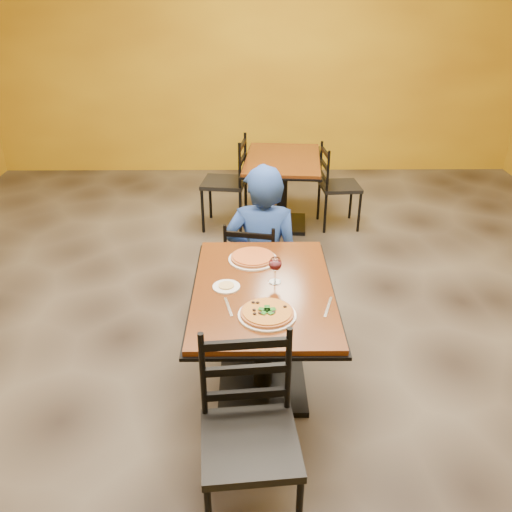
{
  "coord_description": "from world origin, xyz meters",
  "views": [
    {
      "loc": [
        -0.06,
        -3.11,
        2.3
      ],
      "look_at": [
        -0.04,
        -0.3,
        0.85
      ],
      "focal_mm": 36.65,
      "sensor_mm": 36.0,
      "label": 1
    }
  ],
  "objects_px": {
    "plate_main": "(267,315)",
    "wine_glass": "(275,269)",
    "table_second": "(282,176)",
    "side_plate": "(226,287)",
    "table_main": "(263,315)",
    "pizza_main": "(267,312)",
    "diner": "(263,238)",
    "chair_main_far": "(254,269)",
    "pizza_far": "(253,257)",
    "chair_main_near": "(250,445)",
    "plate_far": "(253,259)",
    "chair_second_left": "(224,183)",
    "chair_second_right": "(340,187)"
  },
  "relations": [
    {
      "from": "chair_main_far",
      "to": "chair_second_left",
      "type": "distance_m",
      "value": 1.76
    },
    {
      "from": "chair_main_far",
      "to": "pizza_main",
      "type": "distance_m",
      "value": 1.19
    },
    {
      "from": "diner",
      "to": "chair_main_far",
      "type": "bearing_deg",
      "value": 70.64
    },
    {
      "from": "table_second",
      "to": "wine_glass",
      "type": "height_order",
      "value": "wine_glass"
    },
    {
      "from": "pizza_main",
      "to": "plate_far",
      "type": "distance_m",
      "value": 0.64
    },
    {
      "from": "table_main",
      "to": "plate_far",
      "type": "height_order",
      "value": "plate_far"
    },
    {
      "from": "pizza_main",
      "to": "chair_main_far",
      "type": "bearing_deg",
      "value": 93.35
    },
    {
      "from": "table_main",
      "to": "plate_main",
      "type": "distance_m",
      "value": 0.36
    },
    {
      "from": "chair_main_far",
      "to": "plate_main",
      "type": "relative_size",
      "value": 2.69
    },
    {
      "from": "side_plate",
      "to": "chair_second_left",
      "type": "bearing_deg",
      "value": 93.05
    },
    {
      "from": "plate_main",
      "to": "wine_glass",
      "type": "xyz_separation_m",
      "value": [
        0.06,
        0.35,
        0.08
      ]
    },
    {
      "from": "diner",
      "to": "wine_glass",
      "type": "xyz_separation_m",
      "value": [
        0.05,
        -0.94,
        0.25
      ]
    },
    {
      "from": "chair_main_far",
      "to": "pizza_far",
      "type": "relative_size",
      "value": 2.98
    },
    {
      "from": "table_second",
      "to": "diner",
      "type": "bearing_deg",
      "value": -98.59
    },
    {
      "from": "diner",
      "to": "pizza_far",
      "type": "distance_m",
      "value": 0.69
    },
    {
      "from": "table_second",
      "to": "plate_far",
      "type": "xyz_separation_m",
      "value": [
        -0.31,
        -2.23,
        0.2
      ]
    },
    {
      "from": "chair_second_left",
      "to": "diner",
      "type": "bearing_deg",
      "value": 20.71
    },
    {
      "from": "side_plate",
      "to": "wine_glass",
      "type": "relative_size",
      "value": 0.89
    },
    {
      "from": "pizza_far",
      "to": "wine_glass",
      "type": "distance_m",
      "value": 0.32
    },
    {
      "from": "plate_main",
      "to": "plate_far",
      "type": "height_order",
      "value": "same"
    },
    {
      "from": "table_second",
      "to": "chair_main_far",
      "type": "height_order",
      "value": "chair_main_far"
    },
    {
      "from": "table_second",
      "to": "side_plate",
      "type": "distance_m",
      "value": 2.62
    },
    {
      "from": "plate_main",
      "to": "pizza_main",
      "type": "distance_m",
      "value": 0.02
    },
    {
      "from": "chair_main_far",
      "to": "pizza_far",
      "type": "bearing_deg",
      "value": 100.42
    },
    {
      "from": "chair_main_near",
      "to": "side_plate",
      "type": "distance_m",
      "value": 0.97
    },
    {
      "from": "pizza_far",
      "to": "diner",
      "type": "bearing_deg",
      "value": 83.34
    },
    {
      "from": "table_second",
      "to": "side_plate",
      "type": "relative_size",
      "value": 7.59
    },
    {
      "from": "table_second",
      "to": "diner",
      "type": "xyz_separation_m",
      "value": [
        -0.24,
        -1.57,
        0.04
      ]
    },
    {
      "from": "chair_second_left",
      "to": "plate_far",
      "type": "height_order",
      "value": "chair_second_left"
    },
    {
      "from": "table_main",
      "to": "pizza_far",
      "type": "bearing_deg",
      "value": 99.82
    },
    {
      "from": "chair_main_near",
      "to": "plate_far",
      "type": "height_order",
      "value": "chair_main_near"
    },
    {
      "from": "chair_second_left",
      "to": "chair_second_right",
      "type": "xyz_separation_m",
      "value": [
        1.21,
        0.0,
        -0.04
      ]
    },
    {
      "from": "plate_main",
      "to": "side_plate",
      "type": "bearing_deg",
      "value": 127.73
    },
    {
      "from": "chair_main_near",
      "to": "chair_second_left",
      "type": "bearing_deg",
      "value": 89.25
    },
    {
      "from": "plate_far",
      "to": "side_plate",
      "type": "relative_size",
      "value": 1.94
    },
    {
      "from": "table_main",
      "to": "pizza_main",
      "type": "height_order",
      "value": "pizza_main"
    },
    {
      "from": "table_second",
      "to": "pizza_main",
      "type": "relative_size",
      "value": 4.28
    },
    {
      "from": "table_second",
      "to": "wine_glass",
      "type": "relative_size",
      "value": 6.75
    },
    {
      "from": "chair_main_near",
      "to": "plate_far",
      "type": "bearing_deg",
      "value": 83.98
    },
    {
      "from": "diner",
      "to": "side_plate",
      "type": "relative_size",
      "value": 7.35
    },
    {
      "from": "table_main",
      "to": "chair_second_left",
      "type": "distance_m",
      "value": 2.6
    },
    {
      "from": "diner",
      "to": "chair_main_near",
      "type": "bearing_deg",
      "value": 90.5
    },
    {
      "from": "chair_main_far",
      "to": "wine_glass",
      "type": "relative_size",
      "value": 4.63
    },
    {
      "from": "pizza_main",
      "to": "wine_glass",
      "type": "bearing_deg",
      "value": 80.94
    },
    {
      "from": "chair_main_near",
      "to": "pizza_main",
      "type": "height_order",
      "value": "chair_main_near"
    },
    {
      "from": "chair_second_left",
      "to": "diner",
      "type": "distance_m",
      "value": 1.62
    },
    {
      "from": "table_main",
      "to": "wine_glass",
      "type": "relative_size",
      "value": 6.83
    },
    {
      "from": "table_second",
      "to": "plate_main",
      "type": "relative_size",
      "value": 3.92
    },
    {
      "from": "table_second",
      "to": "chair_main_near",
      "type": "distance_m",
      "value": 3.51
    },
    {
      "from": "table_second",
      "to": "pizza_far",
      "type": "distance_m",
      "value": 2.26
    }
  ]
}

